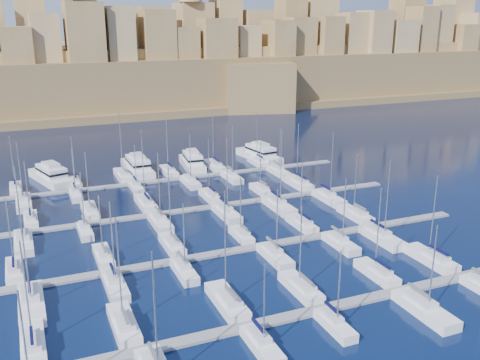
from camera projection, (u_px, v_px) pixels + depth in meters
name	position (u px, v px, depth m)	size (l,w,h in m)	color
ground	(228.00, 224.00, 101.61)	(600.00, 600.00, 0.00)	black
pontoon_near	(320.00, 310.00, 71.54)	(84.00, 2.00, 0.40)	slate
pontoon_mid_near	(253.00, 247.00, 90.96)	(84.00, 2.00, 0.40)	slate
pontoon_mid_far	(210.00, 207.00, 110.38)	(84.00, 2.00, 0.40)	slate
pontoon_far	(180.00, 179.00, 129.79)	(84.00, 2.00, 0.40)	slate
sailboat_0	(33.00, 345.00, 63.00)	(2.76, 9.21, 14.10)	white
sailboat_1	(124.00, 324.00, 67.09)	(2.86, 9.52, 15.18)	white
sailboat_2	(227.00, 301.00, 72.52)	(3.03, 10.08, 16.66)	white
sailboat_3	(301.00, 288.00, 76.27)	(2.76, 9.21, 13.23)	white
sailboat_4	(377.00, 273.00, 80.75)	(2.57, 8.58, 14.41)	white
sailboat_5	(431.00, 259.00, 85.43)	(2.99, 9.98, 14.75)	white
sailboat_8	(262.00, 345.00, 62.99)	(2.43, 8.11, 11.70)	white
sailboat_9	(335.00, 324.00, 67.18)	(2.17, 7.24, 11.35)	white
sailboat_10	(424.00, 309.00, 70.65)	(3.06, 10.21, 13.23)	white
sailboat_12	(15.00, 271.00, 81.44)	(2.53, 8.44, 12.52)	white
sailboat_13	(104.00, 256.00, 86.36)	(2.53, 8.44, 11.24)	white
sailboat_14	(172.00, 244.00, 90.78)	(2.65, 8.84, 14.56)	white
sailboat_15	(241.00, 235.00, 94.72)	(2.19, 7.29, 11.66)	white
sailboat_16	(302.00, 224.00, 99.92)	(2.58, 8.61, 12.49)	white
sailboat_17	(355.00, 214.00, 104.67)	(2.78, 9.27, 13.17)	white
sailboat_18	(31.00, 303.00, 72.00)	(3.30, 11.02, 16.20)	white
sailboat_19	(115.00, 285.00, 77.02)	(2.74, 9.13, 13.95)	white
sailboat_20	(184.00, 271.00, 81.38)	(2.42, 8.07, 12.02)	white
sailboat_21	(275.00, 256.00, 86.58)	(2.69, 8.98, 12.46)	white
sailboat_22	(340.00, 243.00, 91.41)	(2.57, 8.57, 12.77)	white
sailboat_23	(382.00, 237.00, 93.76)	(3.00, 10.01, 15.17)	white
sailboat_24	(31.00, 220.00, 101.94)	(2.48, 8.27, 12.45)	white
sailboat_25	(90.00, 211.00, 106.46)	(2.78, 9.27, 13.02)	white
sailboat_26	(146.00, 203.00, 110.88)	(2.95, 9.85, 16.41)	white
sailboat_27	(210.00, 196.00, 115.45)	(2.55, 8.49, 13.52)	white
sailboat_28	(261.00, 190.00, 119.67)	(2.39, 7.98, 12.07)	white
sailboat_29	(298.00, 183.00, 124.42)	(3.13, 10.42, 14.94)	white
sailboat_30	(24.00, 242.00, 91.67)	(3.03, 10.10, 14.81)	white
sailboat_31	(85.00, 231.00, 96.66)	(2.25, 7.50, 12.05)	white
sailboat_32	(160.00, 222.00, 100.76)	(2.88, 9.59, 14.60)	white
sailboat_33	(226.00, 213.00, 105.52)	(3.00, 9.99, 16.18)	white
sailboat_34	(279.00, 205.00, 109.49)	(3.17, 10.55, 16.99)	white
sailboat_35	(329.00, 198.00, 114.32)	(2.93, 9.76, 15.30)	white
sailboat_36	(16.00, 189.00, 120.50)	(2.50, 8.33, 13.09)	white
sailboat_37	(75.00, 182.00, 125.05)	(2.34, 7.79, 11.89)	white
sailboat_38	(123.00, 175.00, 130.42)	(3.13, 10.44, 16.86)	white
sailboat_39	(169.00, 171.00, 134.03)	(2.75, 9.18, 14.22)	white
sailboat_40	(214.00, 166.00, 139.00)	(3.05, 10.16, 15.19)	white
sailboat_41	(258.00, 162.00, 142.70)	(2.53, 8.42, 14.16)	white
sailboat_42	(24.00, 202.00, 111.33)	(3.02, 10.07, 14.08)	white
sailboat_43	(76.00, 195.00, 116.27)	(2.31, 7.69, 11.59)	white
sailboat_44	(136.00, 188.00, 121.24)	(2.28, 7.59, 11.02)	white
sailboat_45	(190.00, 182.00, 125.33)	(2.66, 8.85, 12.50)	white
sailboat_46	(232.00, 177.00, 129.21)	(2.66, 8.87, 13.75)	white
sailboat_47	(278.00, 171.00, 133.86)	(2.66, 8.86, 12.08)	white
motor_yacht_a	(51.00, 175.00, 127.11)	(9.70, 17.42, 5.25)	white
motor_yacht_b	(138.00, 166.00, 134.94)	(5.30, 17.15, 5.25)	white
motor_yacht_c	(192.00, 161.00, 139.32)	(6.27, 15.50, 5.25)	white
motor_yacht_d	(260.00, 154.00, 147.28)	(7.40, 17.28, 5.25)	white
fortified_city	(98.00, 72.00, 234.27)	(460.00, 108.95, 59.52)	brown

